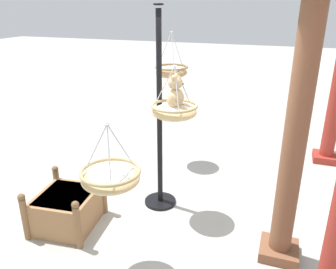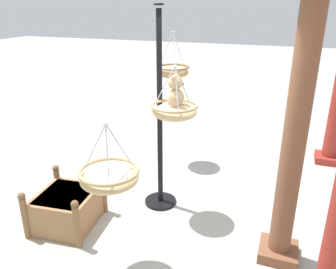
# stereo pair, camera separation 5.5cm
# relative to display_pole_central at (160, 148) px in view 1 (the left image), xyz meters

# --- Properties ---
(ground_plane) EXTENTS (40.00, 40.00, 0.00)m
(ground_plane) POSITION_rel_display_pole_central_xyz_m (0.18, 0.13, -0.85)
(ground_plane) COLOR #ADAAA3
(display_pole_central) EXTENTS (0.44, 0.44, 2.65)m
(display_pole_central) POSITION_rel_display_pole_central_xyz_m (0.00, 0.00, 0.00)
(display_pole_central) COLOR black
(display_pole_central) RESTS_ON ground
(hanging_basket_with_teddy) EXTENTS (0.57, 0.57, 0.65)m
(hanging_basket_with_teddy) POSITION_rel_display_pole_central_xyz_m (0.15, 0.25, 0.59)
(hanging_basket_with_teddy) COLOR tan
(teddy_bear) EXTENTS (0.31, 0.27, 0.45)m
(teddy_bear) POSITION_rel_display_pole_central_xyz_m (0.15, 0.27, 0.78)
(teddy_bear) COLOR tan
(hanging_basket_left_high) EXTENTS (0.54, 0.54, 0.74)m
(hanging_basket_left_high) POSITION_rel_display_pole_central_xyz_m (-1.37, -0.31, 0.76)
(hanging_basket_left_high) COLOR #A37F51
(hanging_basket_right_low) EXTENTS (0.59, 0.59, 0.65)m
(hanging_basket_right_low) POSITION_rel_display_pole_central_xyz_m (1.34, 0.00, 0.24)
(hanging_basket_right_low) COLOR tan
(greenhouse_pillar_right) EXTENTS (0.44, 0.44, 2.87)m
(greenhouse_pillar_right) POSITION_rel_display_pole_central_xyz_m (0.56, 1.63, 0.54)
(greenhouse_pillar_right) COLOR brown
(greenhouse_pillar_right) RESTS_ON ground
(wooden_planter_box) EXTENTS (0.88, 0.84, 0.62)m
(wooden_planter_box) POSITION_rel_display_pole_central_xyz_m (0.87, -0.92, -0.60)
(wooden_planter_box) COLOR #9E7047
(wooden_planter_box) RESTS_ON ground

